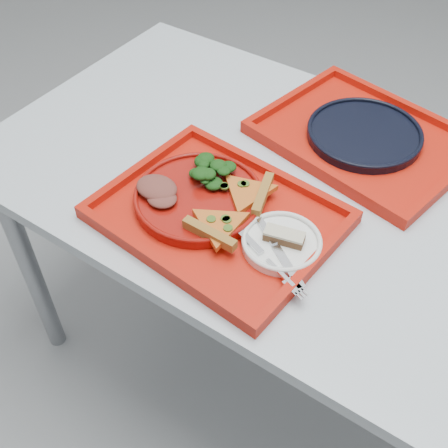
{
  "coord_description": "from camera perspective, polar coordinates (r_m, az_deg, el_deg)",
  "views": [
    {
      "loc": [
        0.27,
        -0.82,
        1.56
      ],
      "look_at": [
        -0.15,
        -0.21,
        0.78
      ],
      "focal_mm": 45.0,
      "sensor_mm": 36.0,
      "label": 1
    }
  ],
  "objects": [
    {
      "name": "knife",
      "position": [
        1.04,
        5.53,
        -2.63
      ],
      "size": [
        0.16,
        0.12,
        0.01
      ],
      "primitive_type": "cube",
      "rotation": [
        0.0,
        0.0,
        -0.58
      ],
      "color": "silver",
      "rests_on": "side_plate"
    },
    {
      "name": "dinner_plate",
      "position": [
        1.14,
        -2.59,
        2.59
      ],
      "size": [
        0.26,
        0.26,
        0.02
      ],
      "primitive_type": "cylinder",
      "color": "maroon",
      "rests_on": "tray_main"
    },
    {
      "name": "pizza_slice_b",
      "position": [
        1.13,
        2.36,
        3.38
      ],
      "size": [
        0.16,
        0.15,
        0.02
      ],
      "primitive_type": null,
      "rotation": [
        0.0,
        0.0,
        3.44
      ],
      "color": "orange",
      "rests_on": "dinner_plate"
    },
    {
      "name": "fork",
      "position": [
        1.02,
        4.35,
        -3.51
      ],
      "size": [
        0.18,
        0.08,
        0.01
      ],
      "primitive_type": "cube",
      "rotation": [
        0.0,
        0.0,
        -0.35
      ],
      "color": "silver",
      "rests_on": "side_plate"
    },
    {
      "name": "side_plate",
      "position": [
        1.06,
        5.87,
        -2.04
      ],
      "size": [
        0.15,
        0.15,
        0.01
      ],
      "primitive_type": "cylinder",
      "color": "white",
      "rests_on": "tray_main"
    },
    {
      "name": "dessert_bar",
      "position": [
        1.05,
        6.13,
        -1.26
      ],
      "size": [
        0.08,
        0.05,
        0.02
      ],
      "rotation": [
        0.0,
        0.0,
        0.24
      ],
      "color": "#4E2A1A",
      "rests_on": "side_plate"
    },
    {
      "name": "navy_plate",
      "position": [
        1.34,
        14.06,
        8.78
      ],
      "size": [
        0.26,
        0.26,
        0.02
      ],
      "primitive_type": "cylinder",
      "color": "black",
      "rests_on": "tray_far"
    },
    {
      "name": "table",
      "position": [
        1.24,
        11.33,
        -0.31
      ],
      "size": [
        1.6,
        0.8,
        0.75
      ],
      "color": "silver",
      "rests_on": "ground"
    },
    {
      "name": "salad_heap",
      "position": [
        1.16,
        -1.6,
        5.78
      ],
      "size": [
        0.09,
        0.08,
        0.04
      ],
      "primitive_type": "ellipsoid",
      "color": "black",
      "rests_on": "dinner_plate"
    },
    {
      "name": "tray_far",
      "position": [
        1.34,
        13.95,
        8.31
      ],
      "size": [
        0.51,
        0.43,
        0.01
      ],
      "primitive_type": "cube",
      "rotation": [
        0.0,
        0.0,
        -0.2
      ],
      "color": "#B51709",
      "rests_on": "table"
    },
    {
      "name": "ground",
      "position": [
        1.78,
        8.12,
        -15.35
      ],
      "size": [
        10.0,
        10.0,
        0.0
      ],
      "primitive_type": "plane",
      "color": "gray",
      "rests_on": "ground"
    },
    {
      "name": "meat_portion",
      "position": [
        1.14,
        -6.85,
        3.69
      ],
      "size": [
        0.09,
        0.07,
        0.03
      ],
      "primitive_type": "ellipsoid",
      "color": "brown",
      "rests_on": "dinner_plate"
    },
    {
      "name": "tray_main",
      "position": [
        1.12,
        -0.59,
        0.65
      ],
      "size": [
        0.48,
        0.39,
        0.01
      ],
      "primitive_type": "cube",
      "rotation": [
        0.0,
        0.0,
        -0.09
      ],
      "color": "#B51709",
      "rests_on": "table"
    },
    {
      "name": "pizza_slice_a",
      "position": [
        1.06,
        -0.46,
        0.05
      ],
      "size": [
        0.11,
        0.13,
        0.02
      ],
      "primitive_type": null,
      "rotation": [
        0.0,
        0.0,
        1.56
      ],
      "color": "orange",
      "rests_on": "dinner_plate"
    }
  ]
}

